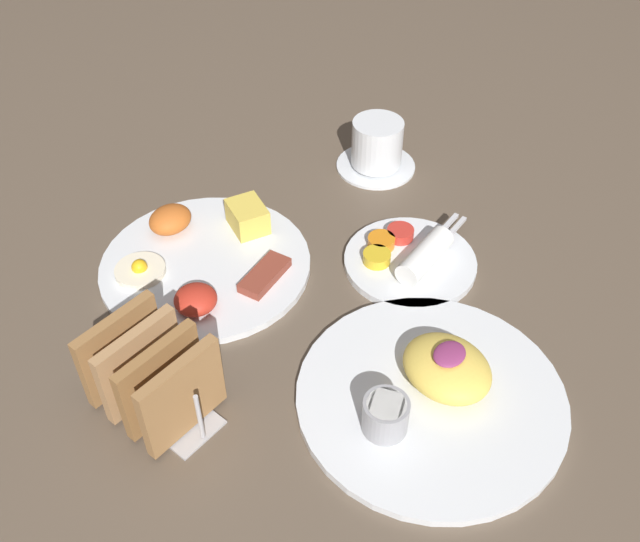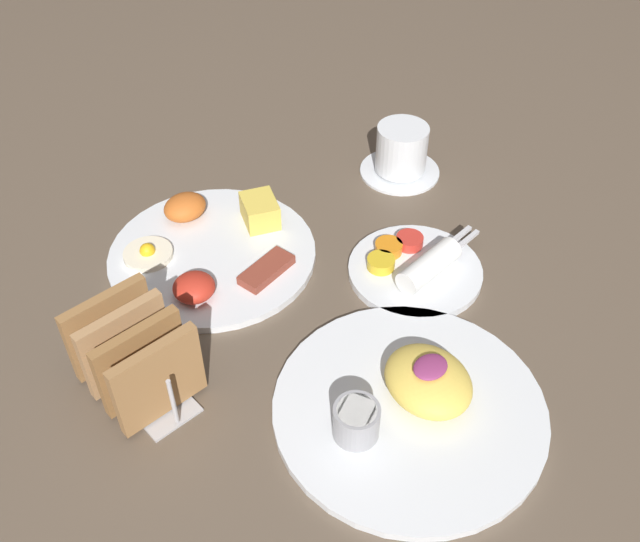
# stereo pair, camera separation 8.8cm
# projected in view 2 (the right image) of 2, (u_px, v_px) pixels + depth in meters

# --- Properties ---
(ground_plane) EXTENTS (3.00, 3.00, 0.00)m
(ground_plane) POSITION_uv_depth(u_px,v_px,m) (314.00, 342.00, 0.83)
(ground_plane) COLOR brown
(plate_breakfast) EXTENTS (0.27, 0.27, 0.05)m
(plate_breakfast) POSITION_uv_depth(u_px,v_px,m) (213.00, 248.00, 0.94)
(plate_breakfast) COLOR white
(plate_breakfast) RESTS_ON ground_plane
(plate_condiments) EXTENTS (0.19, 0.17, 0.04)m
(plate_condiments) POSITION_uv_depth(u_px,v_px,m) (415.00, 266.00, 0.91)
(plate_condiments) COLOR white
(plate_condiments) RESTS_ON ground_plane
(plate_foreground) EXTENTS (0.29, 0.29, 0.06)m
(plate_foreground) POSITION_uv_depth(u_px,v_px,m) (410.00, 402.00, 0.75)
(plate_foreground) COLOR white
(plate_foreground) RESTS_ON ground_plane
(toast_rack) EXTENTS (0.10, 0.15, 0.10)m
(toast_rack) POSITION_uv_depth(u_px,v_px,m) (135.00, 356.00, 0.75)
(toast_rack) COLOR #B7B7BC
(toast_rack) RESTS_ON ground_plane
(coffee_cup) EXTENTS (0.12, 0.12, 0.08)m
(coffee_cup) POSITION_uv_depth(u_px,v_px,m) (401.00, 152.00, 1.05)
(coffee_cup) COLOR white
(coffee_cup) RESTS_ON ground_plane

